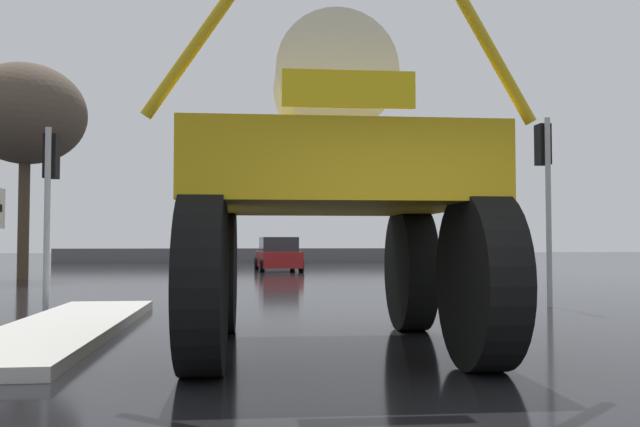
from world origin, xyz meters
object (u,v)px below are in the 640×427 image
sedan_ahead (278,255)px  bare_tree_left (26,115)px  oversize_sprayer (328,188)px  traffic_signal_near_left (50,178)px  traffic_signal_far_left (403,209)px  traffic_signal_near_right (544,169)px

sedan_ahead → bare_tree_left: bare_tree_left is taller
oversize_sprayer → traffic_signal_near_left: (-4.66, 4.91, 0.54)m
traffic_signal_near_left → traffic_signal_far_left: (10.65, 16.07, 0.25)m
traffic_signal_near_right → sedan_ahead: bearing=104.8°
sedan_ahead → traffic_signal_near_left: bearing=159.5°
sedan_ahead → traffic_signal_far_left: (5.46, -1.25, 2.04)m
oversize_sprayer → traffic_signal_near_left: size_ratio=1.47×
traffic_signal_near_left → traffic_signal_near_right: 9.75m
oversize_sprayer → bare_tree_left: bearing=29.1°
traffic_signal_far_left → oversize_sprayer: bearing=-105.9°
traffic_signal_near_right → oversize_sprayer: bearing=-136.1°
traffic_signal_near_left → traffic_signal_near_right: size_ratio=0.90×
oversize_sprayer → sedan_ahead: bearing=-0.2°
oversize_sprayer → sedan_ahead: (0.53, 22.22, -1.26)m
oversize_sprayer → bare_tree_left: size_ratio=0.66×
bare_tree_left → oversize_sprayer: bearing=-62.1°
sedan_ahead → bare_tree_left: size_ratio=0.55×
oversize_sprayer → traffic_signal_far_left: (5.99, 20.97, 0.79)m
oversize_sprayer → traffic_signal_near_right: (5.09, 4.90, 0.82)m
traffic_signal_far_left → bare_tree_left: 15.68m
traffic_signal_near_left → bare_tree_left: bearing=109.4°
oversize_sprayer → traffic_signal_near_right: size_ratio=1.32×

